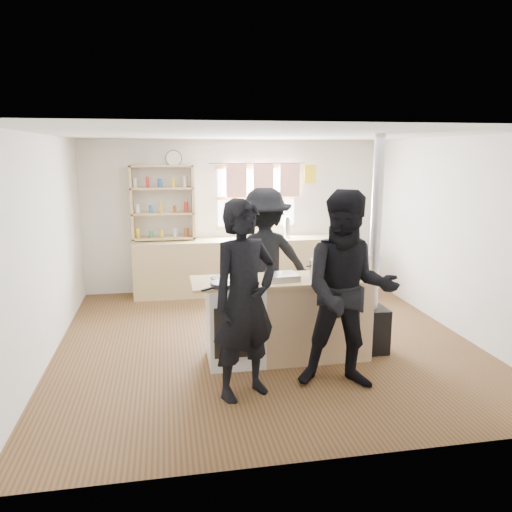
# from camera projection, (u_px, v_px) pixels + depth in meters

# --- Properties ---
(ground) EXTENTS (5.00, 5.00, 0.01)m
(ground) POSITION_uv_depth(u_px,v_px,m) (265.00, 341.00, 6.22)
(ground) COLOR brown
(ground) RESTS_ON ground
(back_counter) EXTENTS (3.40, 0.55, 0.90)m
(back_counter) POSITION_uv_depth(u_px,v_px,m) (239.00, 266.00, 8.26)
(back_counter) COLOR tan
(back_counter) RESTS_ON ground
(shelving_unit) EXTENTS (1.00, 0.28, 1.20)m
(shelving_unit) POSITION_uv_depth(u_px,v_px,m) (163.00, 202.00, 7.95)
(shelving_unit) COLOR tan
(shelving_unit) RESTS_ON back_counter
(thermos) EXTENTS (0.10, 0.10, 0.33)m
(thermos) POSITION_uv_depth(u_px,v_px,m) (287.00, 228.00, 8.28)
(thermos) COLOR silver
(thermos) RESTS_ON back_counter
(cooking_island) EXTENTS (1.97, 0.64, 0.93)m
(cooking_island) POSITION_uv_depth(u_px,v_px,m) (287.00, 318.00, 5.62)
(cooking_island) COLOR white
(cooking_island) RESTS_ON ground
(skillet_greens) EXTENTS (0.40, 0.40, 0.05)m
(skillet_greens) POSITION_uv_depth(u_px,v_px,m) (224.00, 284.00, 5.18)
(skillet_greens) COLOR black
(skillet_greens) RESTS_ON cooking_island
(roast_tray) EXTENTS (0.36, 0.32, 0.07)m
(roast_tray) POSITION_uv_depth(u_px,v_px,m) (282.00, 276.00, 5.45)
(roast_tray) COLOR silver
(roast_tray) RESTS_ON cooking_island
(stockpot_stove) EXTENTS (0.24, 0.24, 0.19)m
(stockpot_stove) POSITION_uv_depth(u_px,v_px,m) (241.00, 270.00, 5.53)
(stockpot_stove) COLOR #B6B6B8
(stockpot_stove) RESTS_ON cooking_island
(stockpot_counter) EXTENTS (0.31, 0.31, 0.23)m
(stockpot_counter) POSITION_uv_depth(u_px,v_px,m) (323.00, 268.00, 5.54)
(stockpot_counter) COLOR silver
(stockpot_counter) RESTS_ON cooking_island
(bread_board) EXTENTS (0.32, 0.27, 0.12)m
(bread_board) POSITION_uv_depth(u_px,v_px,m) (352.00, 273.00, 5.54)
(bread_board) COLOR tan
(bread_board) RESTS_ON cooking_island
(flue_heater) EXTENTS (0.35, 0.35, 2.50)m
(flue_heater) POSITION_uv_depth(u_px,v_px,m) (372.00, 298.00, 5.75)
(flue_heater) COLOR black
(flue_heater) RESTS_ON ground
(person_near_left) EXTENTS (0.82, 0.71, 1.89)m
(person_near_left) POSITION_uv_depth(u_px,v_px,m) (245.00, 300.00, 4.65)
(person_near_left) COLOR black
(person_near_left) RESTS_ON ground
(person_near_right) EXTENTS (1.11, 0.96, 1.96)m
(person_near_right) POSITION_uv_depth(u_px,v_px,m) (348.00, 292.00, 4.82)
(person_near_right) COLOR black
(person_near_right) RESTS_ON ground
(person_far) EXTENTS (1.23, 0.75, 1.86)m
(person_far) POSITION_uv_depth(u_px,v_px,m) (264.00, 261.00, 6.40)
(person_far) COLOR black
(person_far) RESTS_ON ground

